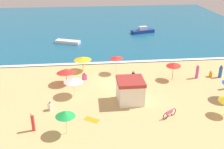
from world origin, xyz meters
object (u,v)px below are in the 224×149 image
object	(u,v)px
beachgoer_1	(221,72)
beachgoer_5	(33,122)
beachgoer_6	(197,72)
beachgoer_7	(211,74)
beachgoer_3	(133,79)
beachgoer_4	(85,77)
beach_umbrella_5	(66,71)
small_boat_1	(68,42)
small_boat_0	(143,31)
parked_bicycle	(170,114)
beach_umbrella_4	(174,65)
beachgoer_2	(50,106)
lifeguard_cabana	(130,91)
beach_umbrella_0	(65,114)
beach_umbrella_6	(116,57)
beach_umbrella_3	(73,80)
beach_umbrella_2	(83,58)

from	to	relation	value
beachgoer_1	beachgoer_5	world-z (taller)	beachgoer_5
beachgoer_6	beachgoer_7	size ratio (longest dim) A/B	2.22
beachgoer_3	beachgoer_5	distance (m)	12.27
beachgoer_7	beachgoer_4	bearing A→B (deg)	177.11
beachgoer_4	beach_umbrella_5	bearing A→B (deg)	-156.84
beachgoer_1	small_boat_1	bearing A→B (deg)	140.94
beach_umbrella_5	beachgoer_5	distance (m)	9.26
beachgoer_4	beachgoer_6	distance (m)	13.55
small_boat_0	parked_bicycle	bearing A→B (deg)	-96.99
beach_umbrella_4	small_boat_0	bearing A→B (deg)	88.01
beachgoer_6	small_boat_0	size ratio (longest dim) A/B	0.39
parked_bicycle	beachgoer_6	xyz separation A→B (m)	(5.84, 8.05, 0.44)
beachgoer_2	beachgoer_1	bearing A→B (deg)	15.64
lifeguard_cabana	beach_umbrella_0	size ratio (longest dim) A/B	1.23
beachgoer_6	small_boat_1	size ratio (longest dim) A/B	0.41
beachgoer_2	beachgoer_7	distance (m)	19.58
beach_umbrella_6	beachgoer_2	bearing A→B (deg)	-132.11
beach_umbrella_3	beachgoer_5	world-z (taller)	beach_umbrella_3
beachgoer_2	beachgoer_5	distance (m)	3.43
beachgoer_2	small_boat_0	size ratio (longest dim) A/B	0.20
beach_umbrella_3	beachgoer_1	world-z (taller)	beach_umbrella_3
beachgoer_1	beachgoer_6	bearing A→B (deg)	178.16
beachgoer_2	beachgoer_5	xyz separation A→B (m)	(-1.07, -3.22, 0.48)
beach_umbrella_0	beachgoer_3	xyz separation A→B (m)	(7.03, 8.05, -1.03)
beach_umbrella_0	parked_bicycle	bearing A→B (deg)	9.37
beach_umbrella_2	beachgoer_3	xyz separation A→B (m)	(5.58, -5.26, -0.76)
beach_umbrella_0	beachgoer_7	distance (m)	19.64
beach_umbrella_0	beachgoer_1	xyz separation A→B (m)	(18.02, 9.49, -1.21)
parked_bicycle	beachgoer_4	xyz separation A→B (m)	(-7.67, 9.01, -0.01)
parked_bicycle	beachgoer_6	size ratio (longest dim) A/B	0.88
beach_umbrella_3	small_boat_1	distance (m)	18.37
beachgoer_1	beachgoer_7	bearing A→B (deg)	165.34
beach_umbrella_6	beachgoer_5	world-z (taller)	beach_umbrella_6
parked_bicycle	beachgoer_1	xyz separation A→B (m)	(8.74, 7.95, 0.35)
beachgoer_5	beachgoer_6	world-z (taller)	beachgoer_6
beachgoer_5	beachgoer_6	size ratio (longest dim) A/B	0.99
beachgoer_2	beachgoer_6	xyz separation A→B (m)	(16.86, 5.62, 0.43)
beach_umbrella_5	beachgoer_2	size ratio (longest dim) A/B	2.93
parked_bicycle	beachgoer_2	bearing A→B (deg)	167.61
beachgoer_2	beachgoer_5	size ratio (longest dim) A/B	0.52
beach_umbrella_5	beach_umbrella_0	bearing A→B (deg)	-87.30
lifeguard_cabana	beachgoer_2	world-z (taller)	lifeguard_cabana
beach_umbrella_5	beachgoer_2	world-z (taller)	beach_umbrella_5
beach_umbrella_4	beachgoer_2	distance (m)	14.95
beach_umbrella_5	beachgoer_1	xyz separation A→B (m)	(18.48, -0.17, -0.89)
beach_umbrella_0	beachgoer_5	world-z (taller)	beach_umbrella_0
lifeguard_cabana	beach_umbrella_6	xyz separation A→B (m)	(-0.53, 7.34, 0.84)
beach_umbrella_5	small_boat_0	size ratio (longest dim) A/B	0.59
parked_bicycle	beachgoer_7	distance (m)	11.26
beach_umbrella_5	beachgoer_4	distance (m)	2.57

